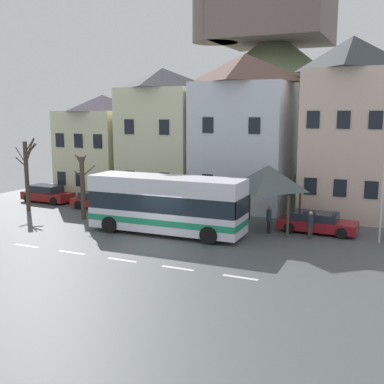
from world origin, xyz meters
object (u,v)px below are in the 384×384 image
townhouse_00 (104,145)px  parked_car_03 (101,200)px  parked_car_00 (317,223)px  pedestrian_00 (269,219)px  pedestrian_02 (310,224)px  townhouse_03 (349,128)px  bus_shelter (268,178)px  parked_car_01 (47,194)px  transit_bus (167,205)px  bare_tree_00 (83,186)px  townhouse_01 (163,136)px  hilltop_castle (272,102)px  public_bench (310,216)px  pedestrian_01 (238,216)px  bare_tree_01 (27,173)px  townhouse_02 (244,132)px

townhouse_00 → parked_car_03: 7.31m
parked_car_00 → pedestrian_00: bearing=-150.4°
parked_car_00 → pedestrian_02: size_ratio=2.89×
townhouse_03 → bus_shelter: townhouse_03 is taller
townhouse_03 → parked_car_00: townhouse_03 is taller
townhouse_03 → parked_car_01: size_ratio=2.81×
transit_bus → bare_tree_00: size_ratio=2.18×
townhouse_00 → townhouse_01: (6.18, -0.86, 0.95)m
townhouse_01 → parked_car_00: size_ratio=2.28×
transit_bus → parked_car_00: transit_bus is taller
parked_car_03 → pedestrian_02: bearing=-11.3°
hilltop_castle → townhouse_00: bearing=-118.9°
public_bench → townhouse_03: bearing=66.0°
pedestrian_01 → bare_tree_01: bare_tree_01 is taller
bare_tree_01 → pedestrian_02: bearing=1.4°
pedestrian_02 → hilltop_castle: bearing=109.5°
parked_car_03 → public_bench: (15.07, 1.40, -0.13)m
transit_bus → parked_car_00: size_ratio=2.04×
townhouse_03 → bare_tree_00: size_ratio=2.81×
bare_tree_00 → bare_tree_01: size_ratio=0.82×
pedestrian_00 → hilltop_castle: bearing=104.7°
parked_car_00 → pedestrian_02: bearing=-91.5°
parked_car_01 → parked_car_03: parked_car_01 is taller
bus_shelter → parked_car_01: bearing=176.0°
townhouse_01 → townhouse_03: townhouse_03 is taller
townhouse_02 → bare_tree_01: size_ratio=2.14×
townhouse_02 → pedestrian_01: townhouse_02 is taller
bare_tree_00 → bare_tree_01: bearing=173.7°
pedestrian_02 → parked_car_03: bearing=171.5°
transit_bus → parked_car_01: size_ratio=2.17×
bare_tree_00 → bare_tree_01: 5.35m
transit_bus → pedestrian_01: transit_bus is taller
bus_shelter → pedestrian_00: bearing=-70.2°
hilltop_castle → bare_tree_01: bearing=-112.6°
townhouse_02 → public_bench: 8.39m
hilltop_castle → bare_tree_01: size_ratio=7.72×
townhouse_00 → bare_tree_00: 10.02m
bus_shelter → bare_tree_01: (-17.17, -1.90, -0.39)m
bus_shelter → parked_car_00: size_ratio=0.85×
townhouse_00 → pedestrian_02: townhouse_00 is taller
parked_car_01 → pedestrian_01: pedestrian_01 is taller
townhouse_01 → pedestrian_00: (10.43, -6.62, -4.32)m
hilltop_castle → bare_tree_01: 28.92m
townhouse_02 → townhouse_00: bearing=177.5°
parked_car_00 → parked_car_01: size_ratio=1.07×
pedestrian_00 → bare_tree_00: 12.44m
townhouse_02 → pedestrian_02: 10.68m
parked_car_01 → bare_tree_01: bearing=-68.7°
pedestrian_00 → bus_shelter: bearing=109.8°
townhouse_00 → parked_car_03: bearing=-58.2°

